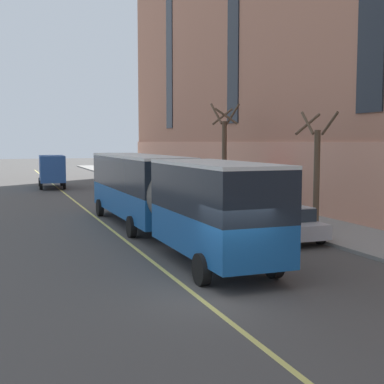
{
  "coord_description": "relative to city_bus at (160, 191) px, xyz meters",
  "views": [
    {
      "loc": [
        -6.16,
        -13.96,
        4.41
      ],
      "look_at": [
        3.23,
        12.01,
        1.8
      ],
      "focal_mm": 50.0,
      "sensor_mm": 36.0,
      "label": 1
    }
  ],
  "objects": [
    {
      "name": "parked_car_red_3",
      "position": [
        5.04,
        23.07,
        -1.36
      ],
      "size": [
        2.01,
        4.79,
        1.56
      ],
      "color": "#B21E19",
      "rests_on": "ground"
    },
    {
      "name": "box_truck",
      "position": [
        -2.24,
        28.53,
        -0.39
      ],
      "size": [
        2.58,
        6.91,
        3.11
      ],
      "color": "#285199",
      "rests_on": "ground"
    },
    {
      "name": "parked_car_silver_1",
      "position": [
        5.1,
        -2.6,
        -1.36
      ],
      "size": [
        2.06,
        4.49,
        1.56
      ],
      "color": "#B7B7BC",
      "rests_on": "ground"
    },
    {
      "name": "street_tree_far_downtown",
      "position": [
        7.93,
        10.99,
        1.53
      ],
      "size": [
        1.95,
        1.96,
        6.93
      ],
      "color": "brown",
      "rests_on": "sidewalk"
    },
    {
      "name": "street_tree_far_uptown",
      "position": [
        7.93,
        -0.56,
        0.9
      ],
      "size": [
        1.66,
        1.66,
        5.75
      ],
      "color": "brown",
      "rests_on": "sidewalk"
    },
    {
      "name": "lane_centerline",
      "position": [
        -1.7,
        -6.44,
        -2.14
      ],
      "size": [
        0.16,
        140.0,
        0.01
      ],
      "primitive_type": "cube",
      "color": "#E0D66B",
      "rests_on": "ground"
    },
    {
      "name": "ground_plane",
      "position": [
        -0.75,
        -9.44,
        -2.15
      ],
      "size": [
        260.0,
        260.0,
        0.0
      ],
      "primitive_type": "plane",
      "color": "#4C4947"
    },
    {
      "name": "city_bus",
      "position": [
        0.0,
        0.0,
        0.0
      ],
      "size": [
        3.03,
        19.87,
        3.71
      ],
      "color": "#19569E",
      "rests_on": "ground"
    }
  ]
}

